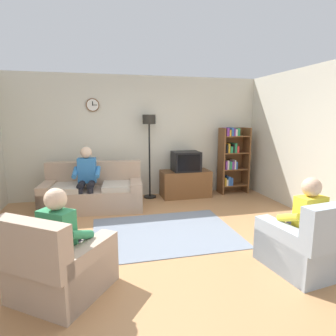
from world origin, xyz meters
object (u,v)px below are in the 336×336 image
(armchair_near_window, at_px, (60,267))
(person_in_right_armchair, at_px, (303,218))
(armchair_near_bookshelf, at_px, (306,246))
(person_in_left_armchair, at_px, (64,235))
(couch, at_px, (93,193))
(bookshelf, at_px, (232,158))
(floor_lamp, at_px, (149,133))
(person_on_couch, at_px, (87,175))
(tv, at_px, (186,161))
(tv_stand, at_px, (185,184))

(armchair_near_window, relative_size, person_in_right_armchair, 1.06)
(armchair_near_bookshelf, bearing_deg, person_in_left_armchair, 174.80)
(couch, height_order, armchair_near_window, same)
(bookshelf, relative_size, person_in_left_armchair, 1.39)
(bookshelf, distance_m, armchair_near_window, 4.82)
(person_in_left_armchair, bearing_deg, person_in_right_armchair, -3.37)
(floor_lamp, xyz_separation_m, armchair_near_bookshelf, (1.27, -3.49, -1.16))
(person_on_couch, bearing_deg, armchair_near_bookshelf, -47.68)
(tv, bearing_deg, couch, -168.93)
(couch, xyz_separation_m, armchair_near_window, (-0.29, -2.79, -0.02))
(floor_lamp, relative_size, person_in_right_armchair, 1.65)
(tv, relative_size, person_in_right_armchair, 0.54)
(tv_stand, relative_size, person_on_couch, 0.89)
(tv, height_order, floor_lamp, floor_lamp)
(person_on_couch, bearing_deg, tv_stand, 13.96)
(person_in_left_armchair, bearing_deg, armchair_near_bookshelf, -5.20)
(armchair_near_window, xyz_separation_m, person_on_couch, (0.18, 2.68, 0.41))
(couch, height_order, person_in_left_armchair, person_in_left_armchair)
(couch, distance_m, armchair_near_window, 2.81)
(armchair_near_bookshelf, xyz_separation_m, person_in_right_armchair, (-0.01, 0.09, 0.32))
(person_in_left_armchair, height_order, person_in_right_armchair, same)
(armchair_near_window, bearing_deg, armchair_near_bookshelf, -3.62)
(person_on_couch, height_order, person_in_left_armchair, person_on_couch)
(armchair_near_bookshelf, height_order, person_in_left_armchair, person_in_left_armchair)
(tv, relative_size, floor_lamp, 0.32)
(couch, height_order, person_in_right_armchair, person_in_right_armchair)
(couch, xyz_separation_m, floor_lamp, (1.23, 0.52, 1.14))
(armchair_near_bookshelf, bearing_deg, armchair_near_window, 176.38)
(bookshelf, xyz_separation_m, floor_lamp, (-1.97, 0.03, 0.61))
(couch, bearing_deg, floor_lamp, 23.02)
(armchair_near_window, bearing_deg, bookshelf, 43.25)
(tv_stand, bearing_deg, armchair_near_window, -125.89)
(tv_stand, bearing_deg, person_in_left_armchair, -125.89)
(tv, xyz_separation_m, bookshelf, (1.16, 0.09, 0.02))
(couch, height_order, person_on_couch, person_on_couch)
(bookshelf, bearing_deg, armchair_near_bookshelf, -101.45)
(tv, bearing_deg, person_in_right_armchair, -82.19)
(armchair_near_window, distance_m, person_in_left_armchair, 0.33)
(bookshelf, height_order, person_on_couch, bookshelf)
(armchair_near_bookshelf, distance_m, person_in_right_armchair, 0.33)
(couch, relative_size, tv_stand, 1.80)
(tv, relative_size, armchair_near_window, 0.51)
(person_in_left_armchair, bearing_deg, person_on_couch, 87.09)
(tv_stand, relative_size, person_in_left_armchair, 0.98)
(couch, distance_m, floor_lamp, 1.75)
(tv_stand, xyz_separation_m, armchair_near_window, (-2.32, -3.21, -0.01))
(tv_stand, height_order, person_in_right_armchair, person_in_right_armchair)
(armchair_near_bookshelf, bearing_deg, person_on_couch, 132.32)
(floor_lamp, relative_size, armchair_near_window, 1.57)
(couch, xyz_separation_m, tv_stand, (2.03, 0.42, -0.01))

